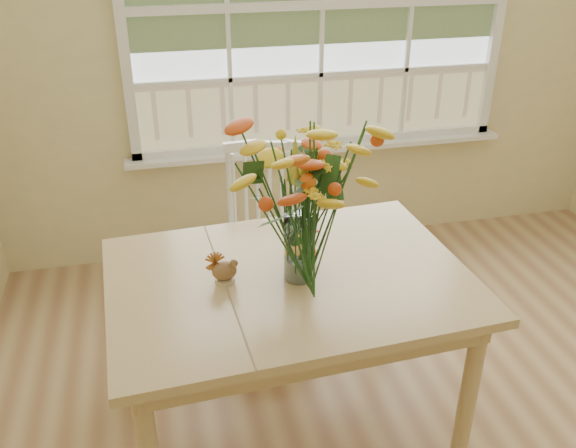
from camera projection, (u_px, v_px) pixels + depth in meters
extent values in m
cube|color=beige|center=(320.00, 39.00, 3.61)|extent=(4.00, 0.02, 2.70)
cube|color=silver|center=(321.00, 4.00, 3.50)|extent=(2.20, 0.00, 1.60)
cube|color=white|center=(320.00, 148.00, 3.86)|extent=(2.42, 0.12, 0.03)
cube|color=tan|center=(289.00, 279.00, 2.42)|extent=(1.47, 1.09, 0.04)
cube|color=tan|center=(289.00, 294.00, 2.46)|extent=(1.35, 0.96, 0.10)
cylinder|color=tan|center=(135.00, 322.00, 2.80)|extent=(0.07, 0.07, 0.72)
cylinder|color=tan|center=(469.00, 392.00, 2.40)|extent=(0.07, 0.07, 0.72)
cylinder|color=tan|center=(382.00, 281.00, 3.11)|extent=(0.07, 0.07, 0.72)
cube|color=white|center=(270.00, 254.00, 3.13)|extent=(0.54, 0.53, 0.05)
cube|color=white|center=(270.00, 193.00, 3.17)|extent=(0.46, 0.14, 0.52)
cylinder|color=white|center=(235.00, 312.00, 3.10)|extent=(0.04, 0.04, 0.45)
cylinder|color=white|center=(239.00, 276.00, 3.39)|extent=(0.04, 0.04, 0.45)
cylinder|color=white|center=(305.00, 312.00, 3.10)|extent=(0.04, 0.04, 0.45)
cylinder|color=white|center=(303.00, 276.00, 3.39)|extent=(0.04, 0.04, 0.45)
cylinder|color=white|center=(299.00, 248.00, 2.34)|extent=(0.12, 0.12, 0.27)
ellipsoid|color=orange|center=(304.00, 253.00, 2.49)|extent=(0.10, 0.10, 0.08)
cylinder|color=#CCB78C|center=(225.00, 280.00, 2.37)|extent=(0.08, 0.08, 0.01)
ellipsoid|color=brown|center=(224.00, 271.00, 2.35)|extent=(0.10, 0.08, 0.08)
ellipsoid|color=#38160F|center=(298.00, 235.00, 2.64)|extent=(0.08, 0.08, 0.07)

